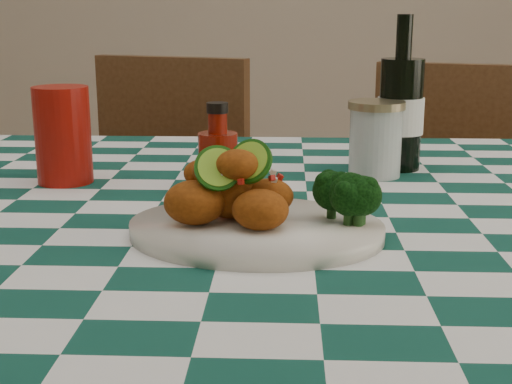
# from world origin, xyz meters

# --- Properties ---
(plate) EXTENTS (0.32, 0.26, 0.02)m
(plate) POSITION_xyz_m (0.04, -0.15, 0.80)
(plate) COLOR silver
(plate) RESTS_ON dining_table
(fried_chicken_pile) EXTENTS (0.14, 0.10, 0.09)m
(fried_chicken_pile) POSITION_xyz_m (0.02, -0.15, 0.85)
(fried_chicken_pile) COLOR #94410E
(fried_chicken_pile) RESTS_ON plate
(broccoli_side) EXTENTS (0.08, 0.08, 0.06)m
(broccoli_side) POSITION_xyz_m (0.14, -0.14, 0.83)
(broccoli_side) COLOR black
(broccoli_side) RESTS_ON plate
(red_tumbler) EXTENTS (0.10, 0.10, 0.15)m
(red_tumbler) POSITION_xyz_m (-0.27, 0.11, 0.86)
(red_tumbler) COLOR #950F08
(red_tumbler) RESTS_ON dining_table
(ketchup_bottle) EXTENTS (0.07, 0.07, 0.13)m
(ketchup_bottle) POSITION_xyz_m (-0.03, 0.08, 0.85)
(ketchup_bottle) COLOR #711105
(ketchup_bottle) RESTS_ON dining_table
(mason_jar) EXTENTS (0.12, 0.12, 0.12)m
(mason_jar) POSITION_xyz_m (0.21, 0.17, 0.85)
(mason_jar) COLOR #B2BCBA
(mason_jar) RESTS_ON dining_table
(beer_bottle) EXTENTS (0.09, 0.09, 0.25)m
(beer_bottle) POSITION_xyz_m (0.26, 0.23, 0.91)
(beer_bottle) COLOR black
(beer_bottle) RESTS_ON dining_table
(wooden_chair_left) EXTENTS (0.54, 0.55, 0.93)m
(wooden_chair_left) POSITION_xyz_m (-0.29, 0.70, 0.46)
(wooden_chair_left) COLOR #472814
(wooden_chair_left) RESTS_ON ground
(wooden_chair_right) EXTENTS (0.53, 0.55, 0.91)m
(wooden_chair_right) POSITION_xyz_m (0.45, 0.71, 0.46)
(wooden_chair_right) COLOR #472814
(wooden_chair_right) RESTS_ON ground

